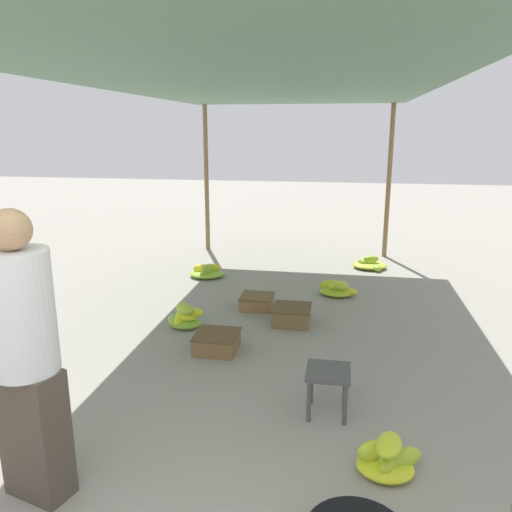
# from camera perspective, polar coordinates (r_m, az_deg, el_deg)

# --- Properties ---
(canopy_post_back_left) EXTENTS (0.08, 0.08, 2.61)m
(canopy_post_back_left) POSITION_cam_1_polar(r_m,az_deg,el_deg) (9.22, -5.68, 8.75)
(canopy_post_back_left) COLOR olive
(canopy_post_back_left) RESTS_ON ground
(canopy_post_back_right) EXTENTS (0.08, 0.08, 2.61)m
(canopy_post_back_right) POSITION_cam_1_polar(r_m,az_deg,el_deg) (8.91, 14.94, 8.15)
(canopy_post_back_right) COLOR olive
(canopy_post_back_right) RESTS_ON ground
(canopy_tarp) EXTENTS (3.62, 7.43, 0.04)m
(canopy_tarp) POSITION_cam_1_polar(r_m,az_deg,el_deg) (5.41, 0.81, 19.04)
(canopy_tarp) COLOR #567A60
(canopy_tarp) RESTS_ON canopy_post_front_left
(vendor_foreground) EXTENTS (0.46, 0.46, 1.77)m
(vendor_foreground) POSITION_cam_1_polar(r_m,az_deg,el_deg) (3.21, -24.85, -10.25)
(vendor_foreground) COLOR #4C4238
(vendor_foreground) RESTS_ON ground
(stool) EXTENTS (0.34, 0.34, 0.38)m
(stool) POSITION_cam_1_polar(r_m,az_deg,el_deg) (4.03, 8.24, -13.64)
(stool) COLOR #4C4C4C
(stool) RESTS_ON ground
(banana_pile_left_0) EXTENTS (0.47, 0.36, 0.29)m
(banana_pile_left_0) POSITION_cam_1_polar(r_m,az_deg,el_deg) (5.76, -8.30, -7.04)
(banana_pile_left_0) COLOR #CBD628
(banana_pile_left_0) RESTS_ON ground
(banana_pile_left_1) EXTENTS (0.52, 0.46, 0.21)m
(banana_pile_left_1) POSITION_cam_1_polar(r_m,az_deg,el_deg) (7.64, -5.69, -1.77)
(banana_pile_left_1) COLOR #9BC230
(banana_pile_left_1) RESTS_ON ground
(banana_pile_right_0) EXTENTS (0.53, 0.41, 0.20)m
(banana_pile_right_0) POSITION_cam_1_polar(r_m,az_deg,el_deg) (6.85, 9.28, -3.74)
(banana_pile_right_0) COLOR yellow
(banana_pile_right_0) RESTS_ON ground
(banana_pile_right_1) EXTENTS (0.46, 0.36, 0.28)m
(banana_pile_right_1) POSITION_cam_1_polar(r_m,az_deg,el_deg) (3.60, 14.80, -21.49)
(banana_pile_right_1) COLOR #AFCA2D
(banana_pile_right_1) RESTS_ON ground
(banana_pile_right_2) EXTENTS (0.54, 0.52, 0.21)m
(banana_pile_right_2) POSITION_cam_1_polar(r_m,az_deg,el_deg) (8.25, 12.88, -0.92)
(banana_pile_right_2) COLOR #CED727
(banana_pile_right_2) RESTS_ON ground
(crate_near) EXTENTS (0.40, 0.40, 0.17)m
(crate_near) POSITION_cam_1_polar(r_m,az_deg,el_deg) (6.28, 0.10, -5.24)
(crate_near) COLOR olive
(crate_near) RESTS_ON ground
(crate_mid) EXTENTS (0.43, 0.43, 0.19)m
(crate_mid) POSITION_cam_1_polar(r_m,az_deg,el_deg) (5.14, -4.51, -9.76)
(crate_mid) COLOR brown
(crate_mid) RESTS_ON ground
(crate_far) EXTENTS (0.43, 0.43, 0.20)m
(crate_far) POSITION_cam_1_polar(r_m,az_deg,el_deg) (5.81, 4.11, -6.73)
(crate_far) COLOR brown
(crate_far) RESTS_ON ground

